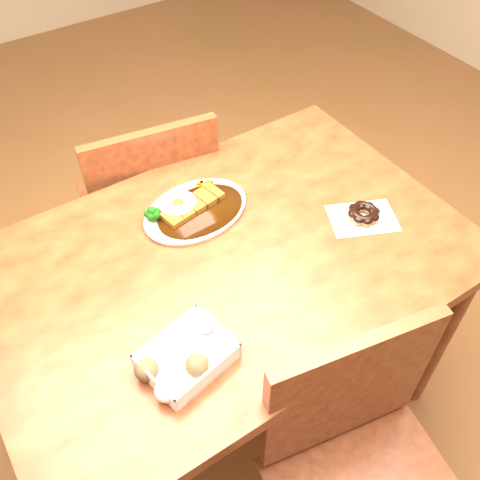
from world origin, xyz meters
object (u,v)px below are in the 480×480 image
chair_near (363,476)px  katsu_curry_plate (193,209)px  donut_box (187,356)px  pon_de_ring (364,214)px  chair_far (151,206)px  table (228,281)px

chair_near → katsu_curry_plate: bearing=101.9°
donut_box → pon_de_ring: size_ratio=1.05×
chair_far → katsu_curry_plate: (-0.02, -0.36, 0.29)m
chair_near → pon_de_ring: size_ratio=4.18×
chair_near → donut_box: chair_near is taller
chair_far → donut_box: chair_far is taller
chair_near → katsu_curry_plate: size_ratio=2.81×
chair_far → katsu_curry_plate: 0.46m
katsu_curry_plate → pon_de_ring: katsu_curry_plate is taller
chair_near → table: bearing=103.0°
chair_far → chair_near: same height
table → chair_far: bearing=87.2°
chair_near → pon_de_ring: 0.64m
katsu_curry_plate → donut_box: (-0.23, -0.38, 0.01)m
pon_de_ring → donut_box: bearing=-168.8°
donut_box → pon_de_ring: (0.60, 0.12, -0.01)m
pon_de_ring → katsu_curry_plate: bearing=143.9°
chair_far → pon_de_ring: size_ratio=4.18×
chair_far → donut_box: 0.84m
chair_near → donut_box: bearing=137.6°
chair_far → table: bearing=96.2°
table → katsu_curry_plate: katsu_curry_plate is taller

